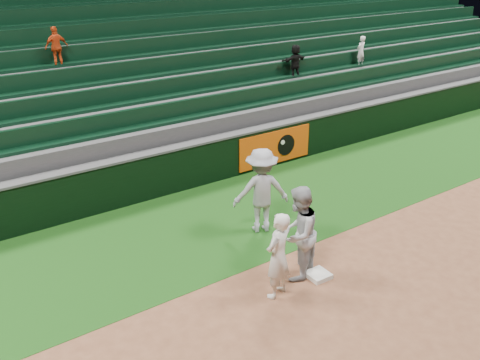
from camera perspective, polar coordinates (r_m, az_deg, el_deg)
name	(u,v)px	position (r m, az deg, el deg)	size (l,w,h in m)	color
ground	(315,274)	(10.99, 7.98, -9.89)	(70.00, 70.00, 0.00)	brown
foul_grass	(230,218)	(13.00, -1.04, -4.04)	(36.00, 4.20, 0.01)	#11380E
first_base	(318,275)	(10.88, 8.33, -10.00)	(0.43, 0.43, 0.10)	silver
first_baseman	(278,256)	(9.87, 4.07, -8.05)	(0.62, 0.41, 1.71)	silver
baserunner	(298,233)	(10.40, 6.24, -5.69)	(0.93, 0.73, 1.92)	#A6AAB1
base_coach	(261,191)	(12.03, 2.29, -1.14)	(1.28, 0.74, 1.99)	#9B9DA7
field_wall	(185,166)	(14.46, -5.92, 1.50)	(36.00, 0.45, 1.25)	black
stadium_seating	(122,98)	(17.35, -12.45, 8.51)	(36.00, 5.95, 5.50)	#363638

